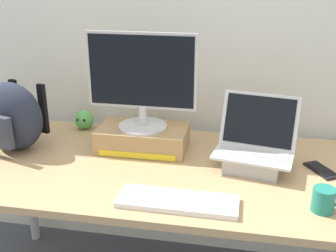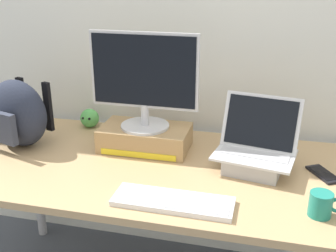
{
  "view_description": "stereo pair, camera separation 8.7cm",
  "coord_description": "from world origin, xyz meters",
  "px_view_note": "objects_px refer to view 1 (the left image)",
  "views": [
    {
      "loc": [
        0.29,
        -1.53,
        1.53
      ],
      "look_at": [
        0.0,
        0.0,
        0.92
      ],
      "focal_mm": 43.99,
      "sensor_mm": 36.0,
      "label": 1
    },
    {
      "loc": [
        0.37,
        -1.51,
        1.53
      ],
      "look_at": [
        0.0,
        0.0,
        0.92
      ],
      "focal_mm": 43.99,
      "sensor_mm": 36.0,
      "label": 2
    }
  ],
  "objects_px": {
    "open_laptop": "(254,153)",
    "external_keyboard": "(178,201)",
    "toner_box_yellow": "(143,138)",
    "desktop_monitor": "(142,80)",
    "messenger_backpack": "(12,116)",
    "cell_phone": "(321,170)",
    "plush_toy": "(84,120)",
    "coffee_mug": "(324,200)"
  },
  "relations": [
    {
      "from": "external_keyboard",
      "to": "cell_phone",
      "type": "height_order",
      "value": "external_keyboard"
    },
    {
      "from": "open_laptop",
      "to": "plush_toy",
      "type": "height_order",
      "value": "open_laptop"
    },
    {
      "from": "open_laptop",
      "to": "messenger_backpack",
      "type": "relative_size",
      "value": 0.99
    },
    {
      "from": "desktop_monitor",
      "to": "plush_toy",
      "type": "xyz_separation_m",
      "value": [
        -0.36,
        0.19,
        -0.28
      ]
    },
    {
      "from": "toner_box_yellow",
      "to": "desktop_monitor",
      "type": "xyz_separation_m",
      "value": [
        -0.0,
        -0.0,
        0.27
      ]
    },
    {
      "from": "messenger_backpack",
      "to": "plush_toy",
      "type": "height_order",
      "value": "messenger_backpack"
    },
    {
      "from": "cell_phone",
      "to": "plush_toy",
      "type": "bearing_deg",
      "value": 136.31
    },
    {
      "from": "open_laptop",
      "to": "external_keyboard",
      "type": "xyz_separation_m",
      "value": [
        -0.27,
        -0.34,
        -0.05
      ]
    },
    {
      "from": "toner_box_yellow",
      "to": "messenger_backpack",
      "type": "bearing_deg",
      "value": -170.02
    },
    {
      "from": "messenger_backpack",
      "to": "open_laptop",
      "type": "bearing_deg",
      "value": 16.82
    },
    {
      "from": "plush_toy",
      "to": "coffee_mug",
      "type": "bearing_deg",
      "value": -27.98
    },
    {
      "from": "messenger_backpack",
      "to": "coffee_mug",
      "type": "height_order",
      "value": "messenger_backpack"
    },
    {
      "from": "desktop_monitor",
      "to": "messenger_backpack",
      "type": "xyz_separation_m",
      "value": [
        -0.58,
        -0.1,
        -0.17
      ]
    },
    {
      "from": "plush_toy",
      "to": "external_keyboard",
      "type": "bearing_deg",
      "value": -46.69
    },
    {
      "from": "open_laptop",
      "to": "coffee_mug",
      "type": "xyz_separation_m",
      "value": [
        0.23,
        -0.29,
        -0.02
      ]
    },
    {
      "from": "desktop_monitor",
      "to": "open_laptop",
      "type": "distance_m",
      "value": 0.57
    },
    {
      "from": "external_keyboard",
      "to": "cell_phone",
      "type": "xyz_separation_m",
      "value": [
        0.54,
        0.35,
        -0.01
      ]
    },
    {
      "from": "open_laptop",
      "to": "coffee_mug",
      "type": "relative_size",
      "value": 2.95
    },
    {
      "from": "open_laptop",
      "to": "messenger_backpack",
      "type": "xyz_separation_m",
      "value": [
        -1.08,
        -0.01,
        0.09
      ]
    },
    {
      "from": "messenger_backpack",
      "to": "cell_phone",
      "type": "relative_size",
      "value": 2.16
    },
    {
      "from": "desktop_monitor",
      "to": "cell_phone",
      "type": "height_order",
      "value": "desktop_monitor"
    },
    {
      "from": "open_laptop",
      "to": "messenger_backpack",
      "type": "bearing_deg",
      "value": -169.32
    },
    {
      "from": "toner_box_yellow",
      "to": "desktop_monitor",
      "type": "height_order",
      "value": "desktop_monitor"
    },
    {
      "from": "open_laptop",
      "to": "external_keyboard",
      "type": "bearing_deg",
      "value": -117.39
    },
    {
      "from": "desktop_monitor",
      "to": "cell_phone",
      "type": "xyz_separation_m",
      "value": [
        0.77,
        -0.08,
        -0.32
      ]
    },
    {
      "from": "open_laptop",
      "to": "coffee_mug",
      "type": "bearing_deg",
      "value": -41.14
    },
    {
      "from": "toner_box_yellow",
      "to": "desktop_monitor",
      "type": "bearing_deg",
      "value": -90.83
    },
    {
      "from": "toner_box_yellow",
      "to": "plush_toy",
      "type": "distance_m",
      "value": 0.41
    },
    {
      "from": "coffee_mug",
      "to": "external_keyboard",
      "type": "bearing_deg",
      "value": -174.47
    },
    {
      "from": "toner_box_yellow",
      "to": "messenger_backpack",
      "type": "distance_m",
      "value": 0.6
    },
    {
      "from": "messenger_backpack",
      "to": "toner_box_yellow",
      "type": "bearing_deg",
      "value": 26.48
    },
    {
      "from": "open_laptop",
      "to": "desktop_monitor",
      "type": "bearing_deg",
      "value": 179.59
    },
    {
      "from": "external_keyboard",
      "to": "desktop_monitor",
      "type": "bearing_deg",
      "value": 118.69
    },
    {
      "from": "external_keyboard",
      "to": "plush_toy",
      "type": "relative_size",
      "value": 4.44
    },
    {
      "from": "desktop_monitor",
      "to": "coffee_mug",
      "type": "relative_size",
      "value": 4.06
    },
    {
      "from": "external_keyboard",
      "to": "plush_toy",
      "type": "xyz_separation_m",
      "value": [
        -0.59,
        0.63,
        0.04
      ]
    },
    {
      "from": "desktop_monitor",
      "to": "plush_toy",
      "type": "height_order",
      "value": "desktop_monitor"
    },
    {
      "from": "cell_phone",
      "to": "toner_box_yellow",
      "type": "bearing_deg",
      "value": 143.66
    },
    {
      "from": "messenger_backpack",
      "to": "external_keyboard",
      "type": "bearing_deg",
      "value": -6.01
    },
    {
      "from": "external_keyboard",
      "to": "plush_toy",
      "type": "distance_m",
      "value": 0.87
    },
    {
      "from": "toner_box_yellow",
      "to": "external_keyboard",
      "type": "bearing_deg",
      "value": -62.01
    },
    {
      "from": "open_laptop",
      "to": "messenger_backpack",
      "type": "distance_m",
      "value": 1.08
    }
  ]
}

